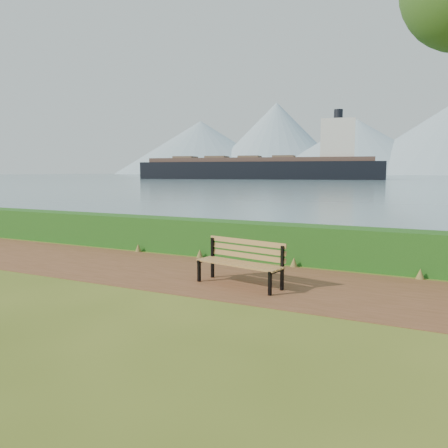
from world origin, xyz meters
The scene contains 7 objects.
ground centered at (0.00, 0.00, 0.00)m, with size 140.00×140.00×0.00m, color #475919.
path centered at (0.00, 0.30, 0.01)m, with size 40.00×3.40×0.01m, color brown.
hedge centered at (0.00, 2.60, 0.50)m, with size 32.00×0.85×1.00m, color #184714.
water centered at (0.00, 260.00, 0.01)m, with size 700.00×510.00×0.00m, color #466471.
mountains centered at (-9.17, 406.05, 27.70)m, with size 585.00×190.00×70.00m.
bench centered at (1.12, -0.14, 0.55)m, with size 1.98×0.92×0.96m.
cargo_ship centered at (-43.72, 122.47, 3.43)m, with size 76.77×26.39×23.04m.
Camera 1 is at (4.70, -8.40, 2.38)m, focal length 35.00 mm.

